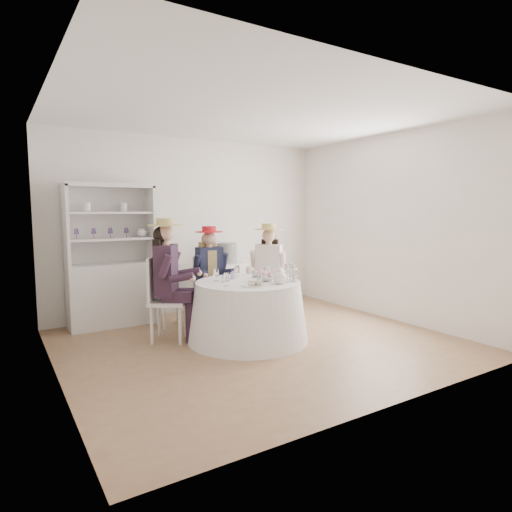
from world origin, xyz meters
TOP-DOWN VIEW (x-y plane):
  - ground at (0.00, 0.00)m, footprint 4.50×4.50m
  - ceiling at (0.00, 0.00)m, footprint 4.50×4.50m
  - wall_back at (0.00, 2.00)m, footprint 4.50×0.00m
  - wall_front at (0.00, -2.00)m, footprint 4.50×0.00m
  - wall_left at (-2.25, 0.00)m, footprint 0.00×4.50m
  - wall_right at (2.25, 0.00)m, footprint 0.00×4.50m
  - tea_table at (-0.08, 0.16)m, footprint 1.48×1.48m
  - hutch at (-1.32, 1.77)m, footprint 1.27×0.73m
  - side_table at (0.48, 1.75)m, footprint 0.60×0.60m
  - hatbox at (0.48, 1.75)m, footprint 0.37×0.37m
  - guest_left at (-0.90, 0.66)m, footprint 0.65×0.61m
  - guest_mid at (-0.12, 1.13)m, footprint 0.50×0.52m
  - guest_right at (0.65, 0.80)m, footprint 0.60×0.60m
  - spare_chair at (-0.65, 1.23)m, footprint 0.36×0.36m
  - teacup_a at (-0.31, 0.31)m, footprint 0.11×0.11m
  - teacup_b at (-0.14, 0.43)m, footprint 0.09×0.09m
  - teacup_c at (0.16, 0.37)m, footprint 0.09×0.09m
  - flower_bowl at (0.13, 0.08)m, footprint 0.23×0.23m
  - flower_arrangement at (0.11, 0.11)m, footprint 0.17×0.17m
  - table_teapot at (0.15, -0.19)m, footprint 0.22×0.16m
  - sandwich_plate at (-0.17, -0.14)m, footprint 0.28×0.28m
  - cupcake_stand at (0.36, -0.10)m, footprint 0.23×0.23m
  - stemware_set at (-0.08, 0.16)m, footprint 0.82×0.86m

SIDE VIEW (x-z plane):
  - ground at x=0.00m, z-range 0.00..0.00m
  - tea_table at x=-0.08m, z-range 0.00..0.73m
  - side_table at x=0.48m, z-range 0.00..0.76m
  - spare_chair at x=-0.65m, z-range 0.03..0.91m
  - hutch at x=-1.32m, z-range -0.28..1.68m
  - sandwich_plate at x=-0.17m, z-range 0.72..0.78m
  - flower_bowl at x=0.13m, z-range 0.74..0.79m
  - teacup_c at x=0.16m, z-range 0.74..0.80m
  - teacup_b at x=-0.14m, z-range 0.74..0.80m
  - teacup_a at x=-0.31m, z-range 0.74..0.81m
  - guest_mid at x=-0.12m, z-range 0.09..1.47m
  - guest_right at x=0.65m, z-range 0.09..1.50m
  - table_teapot at x=0.15m, z-range 0.72..0.89m
  - stemware_set at x=-0.08m, z-range 0.74..0.89m
  - cupcake_stand at x=0.36m, z-range 0.71..0.92m
  - flower_arrangement at x=0.11m, z-range 0.79..0.85m
  - guest_left at x=-0.90m, z-range 0.10..1.60m
  - hatbox at x=0.48m, z-range 0.76..1.08m
  - wall_back at x=0.00m, z-range -0.90..3.60m
  - wall_front at x=0.00m, z-range -0.90..3.60m
  - wall_left at x=-2.25m, z-range -0.90..3.60m
  - wall_right at x=2.25m, z-range -0.90..3.60m
  - ceiling at x=0.00m, z-range 2.70..2.70m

